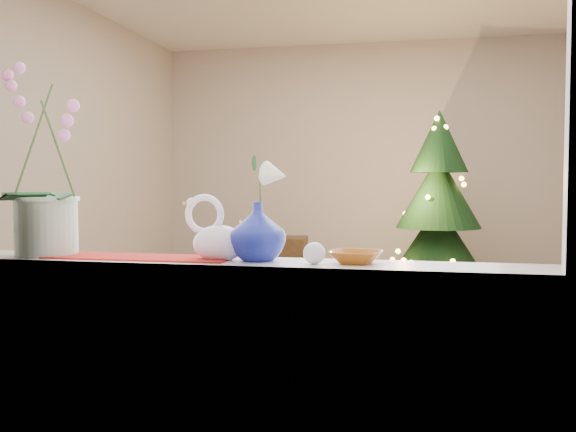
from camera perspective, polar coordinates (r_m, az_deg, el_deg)
name	(u,v)px	position (r m, az deg, el deg)	size (l,w,h in m)	color
ground	(334,349)	(4.71, 4.08, -11.68)	(5.00, 5.00, 0.00)	#3B2218
wall_back	(367,168)	(7.04, 7.04, 4.25)	(4.50, 0.10, 2.70)	#BBB0A4
wall_front	(225,135)	(2.12, -5.60, 7.21)	(4.50, 0.10, 2.70)	#BBB0A4
wall_left	(49,162)	(5.37, -20.46, 4.48)	(0.10, 5.00, 2.70)	#BBB0A4
window_apron	(230,404)	(2.28, -5.15, -16.31)	(2.20, 0.08, 0.88)	white
windowsill	(237,266)	(2.26, -4.52, -4.48)	(2.20, 0.26, 0.04)	white
window_frame	(228,28)	(2.20, -5.39, 16.28)	(2.22, 0.06, 1.60)	white
runner	(137,257)	(2.39, -13.28, -3.58)	(0.70, 0.20, 0.01)	maroon
orchid_pot	(45,158)	(2.57, -20.80, 4.81)	(0.25, 0.25, 0.73)	silver
swan	(219,229)	(2.27, -6.15, -1.17)	(0.26, 0.12, 0.22)	white
blue_vase	(258,227)	(2.24, -2.72, -0.98)	(0.23, 0.23, 0.24)	navy
lily	(257,167)	(2.23, -2.73, 4.35)	(0.13, 0.08, 0.18)	white
paperweight	(314,253)	(2.15, 2.35, -3.32)	(0.07, 0.07, 0.07)	silver
amber_dish	(356,258)	(2.18, 6.06, -3.72)	(0.15, 0.15, 0.04)	#8D490F
xmas_tree	(438,212)	(6.01, 13.22, 0.37)	(1.01, 1.01, 1.85)	black
side_table	(264,268)	(6.54, -2.13, -4.67)	(0.86, 0.43, 0.64)	black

